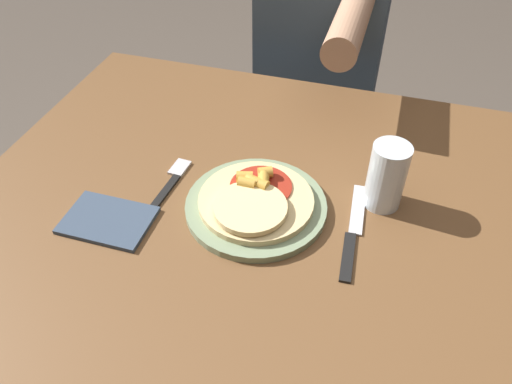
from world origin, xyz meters
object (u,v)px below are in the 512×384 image
(pizza, at_px, (255,199))
(knife, at_px, (353,232))
(person_diner, at_px, (321,47))
(fork, at_px, (168,185))
(dining_table, at_px, (265,266))
(plate, at_px, (256,206))
(drinking_glass, at_px, (387,176))

(pizza, height_order, knife, pizza)
(knife, bearing_deg, person_diner, 105.21)
(fork, height_order, person_diner, person_diner)
(dining_table, height_order, person_diner, person_diner)
(pizza, bearing_deg, fork, 175.61)
(pizza, xyz_separation_m, person_diner, (-0.01, 0.67, -0.05))
(person_diner, bearing_deg, plate, -88.65)
(pizza, relative_size, knife, 0.89)
(fork, relative_size, person_diner, 0.14)
(person_diner, bearing_deg, drinking_glass, -69.64)
(plate, bearing_deg, drinking_glass, 21.05)
(plate, bearing_deg, fork, 176.40)
(plate, relative_size, fork, 1.37)
(fork, distance_m, knife, 0.34)
(drinking_glass, relative_size, person_diner, 0.10)
(dining_table, relative_size, person_diner, 0.88)
(fork, relative_size, knife, 0.80)
(knife, height_order, person_diner, person_diner)
(drinking_glass, xyz_separation_m, person_diner, (-0.22, 0.59, -0.08))
(plate, distance_m, drinking_glass, 0.22)
(dining_table, relative_size, drinking_glass, 8.98)
(plate, distance_m, person_diner, 0.67)
(plate, xyz_separation_m, person_diner, (-0.02, 0.67, -0.03))
(dining_table, bearing_deg, person_diner, 93.40)
(drinking_glass, bearing_deg, knife, -112.56)
(pizza, bearing_deg, person_diner, 91.27)
(pizza, bearing_deg, drinking_glass, 21.52)
(fork, distance_m, person_diner, 0.68)
(dining_table, distance_m, drinking_glass, 0.27)
(fork, xyz_separation_m, person_diner, (0.15, 0.66, -0.03))
(dining_table, height_order, pizza, pizza)
(plate, bearing_deg, pizza, -113.08)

